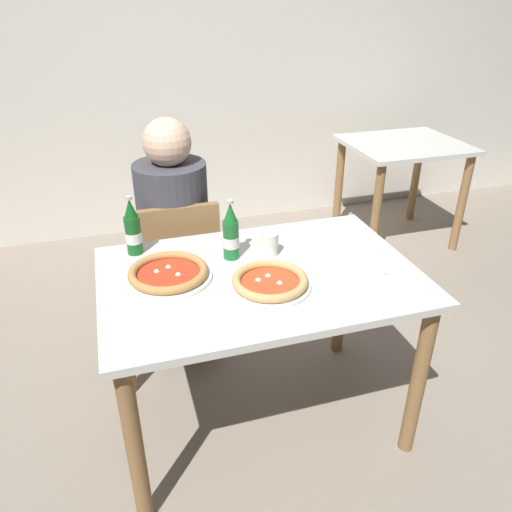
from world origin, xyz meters
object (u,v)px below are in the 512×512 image
pizza_marinara_far (168,274)px  beer_bottle_left (231,234)px  chair_behind_table (179,267)px  dining_table_background (402,164)px  diner_seated (176,245)px  pizza_margherita_near (270,282)px  beer_bottle_center (133,230)px  paper_cup (269,244)px  napkin_with_cutlery (368,264)px  dining_table_main (260,299)px

pizza_marinara_far → beer_bottle_left: 0.29m
chair_behind_table → dining_table_background: 1.94m
dining_table_background → pizza_marinara_far: pizza_marinara_far is taller
diner_seated → pizza_margherita_near: (0.24, -0.76, 0.19)m
beer_bottle_center → paper_cup: beer_bottle_center is taller
paper_cup → dining_table_background: bearing=42.1°
pizza_marinara_far → diner_seated: bearing=80.0°
chair_behind_table → napkin_with_cutlery: chair_behind_table is taller
dining_table_main → pizza_margherita_near: (0.01, -0.10, 0.14)m
dining_table_background → beer_bottle_left: size_ratio=3.24×
pizza_marinara_far → paper_cup: bearing=9.7°
beer_bottle_left → napkin_with_cutlery: size_ratio=1.26×
chair_behind_table → pizza_marinara_far: (-0.10, -0.54, 0.29)m
dining_table_background → pizza_marinara_far: bearing=-143.6°
pizza_margherita_near → beer_bottle_left: (-0.08, 0.26, 0.08)m
diner_seated → pizza_marinara_far: size_ratio=3.73×
dining_table_main → napkin_with_cutlery: (0.43, -0.06, 0.12)m
dining_table_background → beer_bottle_center: bearing=-150.1°
diner_seated → pizza_marinara_far: 0.63m
beer_bottle_left → beer_bottle_center: 0.40m
pizza_margherita_near → beer_bottle_center: beer_bottle_center is taller
dining_table_main → beer_bottle_left: (-0.07, 0.16, 0.22)m
pizza_marinara_far → paper_cup: size_ratio=3.41×
dining_table_main → napkin_with_cutlery: size_ratio=6.14×
pizza_margherita_near → chair_behind_table: bearing=108.5°
diner_seated → napkin_with_cutlery: size_ratio=6.18×
beer_bottle_center → paper_cup: size_ratio=2.60×
diner_seated → beer_bottle_left: size_ratio=4.89×
chair_behind_table → beer_bottle_left: beer_bottle_left is taller
beer_bottle_left → beer_bottle_center: size_ratio=1.00×
dining_table_background → diner_seated: bearing=-156.1°
dining_table_main → paper_cup: (0.08, 0.14, 0.16)m
beer_bottle_center → napkin_with_cutlery: (0.87, -0.37, -0.10)m
chair_behind_table → pizza_marinara_far: bearing=79.4°
paper_cup → beer_bottle_center: bearing=161.8°
pizza_marinara_far → napkin_with_cutlery: pizza_marinara_far is taller
chair_behind_table → pizza_marinara_far: 0.62m
pizza_margherita_near → napkin_with_cutlery: 0.42m
diner_seated → pizza_margherita_near: bearing=-72.6°
pizza_margherita_near → diner_seated: bearing=107.4°
dining_table_main → dining_table_background: 2.09m
pizza_margherita_near → beer_bottle_center: size_ratio=1.21×
dining_table_main → pizza_margherita_near: pizza_margherita_near is taller
pizza_margherita_near → beer_bottle_left: bearing=106.7°
dining_table_background → beer_bottle_left: beer_bottle_left is taller
beer_bottle_left → pizza_marinara_far: bearing=-161.0°
chair_behind_table → diner_seated: bearing=-90.1°
pizza_margherita_near → pizza_marinara_far: (-0.34, 0.17, -0.00)m
dining_table_background → beer_bottle_center: (-1.96, -1.13, 0.26)m
dining_table_main → beer_bottle_left: bearing=114.4°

